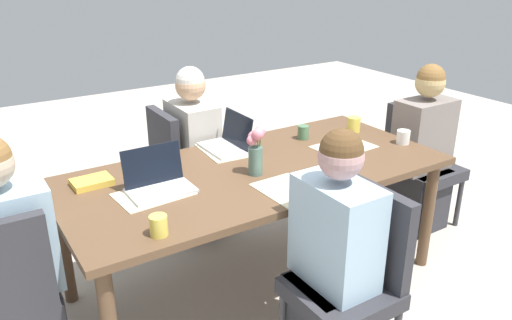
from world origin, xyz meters
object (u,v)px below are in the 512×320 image
laptop_head_left_right_near (158,182)px  chair_head_right_left_mid (417,157)px  dining_table (256,180)px  coffee_mug_centre_left (354,124)px  person_head_right_left_mid (420,158)px  book_red_cover (92,182)px  coffee_mug_near_left (159,226)px  person_far_left_near (194,162)px  coffee_mug_near_right (403,137)px  chair_far_left_near (181,165)px  person_head_left_right_near (13,277)px  chair_near_left_far (354,272)px  chair_head_left_right_near (2,295)px  person_near_left_far (334,266)px  flower_vase (256,148)px  coffee_mug_centre_right (303,132)px  laptop_far_left_near (228,142)px

laptop_head_left_right_near → chair_head_right_left_mid: bearing=0.8°
dining_table → coffee_mug_centre_left: bearing=11.5°
person_head_right_left_mid → book_red_cover: bearing=172.3°
coffee_mug_near_left → person_far_left_near: bearing=58.1°
laptop_head_left_right_near → coffee_mug_near_right: (1.57, -0.18, -0.00)m
chair_far_left_near → person_head_left_right_near: 1.47m
chair_near_left_far → coffee_mug_near_left: size_ratio=9.83×
coffee_mug_near_right → chair_head_left_right_near: bearing=178.3°
chair_near_left_far → book_red_cover: chair_near_left_far is taller
chair_head_left_right_near → dining_table: bearing=3.7°
person_near_left_far → flower_vase: bearing=90.9°
chair_head_right_left_mid → flower_vase: size_ratio=3.33×
coffee_mug_centre_left → dining_table: bearing=-168.5°
person_far_left_near → person_near_left_far: 1.49m
person_head_right_left_mid → flower_vase: bearing=-178.3°
chair_head_right_left_mid → chair_far_left_near: bearing=153.0°
chair_head_left_right_near → coffee_mug_near_left: bearing=-26.0°
person_head_right_left_mid → person_head_left_right_near: (-2.67, 0.01, 0.00)m
person_far_left_near → flower_vase: 0.91m
dining_table → person_near_left_far: 0.74m
chair_far_left_near → person_head_right_left_mid: bearing=-30.2°
coffee_mug_near_left → chair_head_left_right_near: bearing=154.0°
chair_far_left_near → coffee_mug_centre_right: (0.62, -0.58, 0.30)m
flower_vase → coffee_mug_near_left: (-0.70, -0.33, -0.10)m
chair_head_right_left_mid → laptop_far_left_near: size_ratio=2.81×
flower_vase → laptop_head_left_right_near: size_ratio=0.84×
chair_head_right_left_mid → laptop_head_left_right_near: bearing=-179.2°
person_head_right_left_mid → person_near_left_far: size_ratio=1.00×
coffee_mug_centre_left → book_red_cover: bearing=177.1°
laptop_far_left_near → laptop_head_left_right_near: same height
flower_vase → coffee_mug_near_right: size_ratio=3.15×
person_near_left_far → chair_head_left_right_near: (-1.33, 0.63, -0.03)m
dining_table → chair_head_left_right_near: bearing=-176.3°
coffee_mug_centre_right → book_red_cover: coffee_mug_centre_right is taller
person_near_left_far → coffee_mug_near_left: 0.83m
chair_head_right_left_mid → person_head_right_left_mid: size_ratio=0.75×
coffee_mug_centre_left → person_head_left_right_near: bearing=-174.9°
chair_near_left_far → coffee_mug_centre_right: size_ratio=10.12×
dining_table → laptop_head_left_right_near: bearing=177.8°
chair_near_left_far → book_red_cover: bearing=129.8°
chair_head_left_right_near → book_red_cover: size_ratio=4.50×
coffee_mug_centre_right → coffee_mug_centre_left: bearing=-9.6°
laptop_head_left_right_near → coffee_mug_centre_right: size_ratio=3.60×
person_head_right_left_mid → chair_near_left_far: bearing=-150.3°
chair_head_left_right_near → chair_far_left_near: bearing=35.9°
person_near_left_far → book_red_cover: size_ratio=5.97×
person_head_right_left_mid → laptop_head_left_right_near: size_ratio=3.73×
chair_head_right_left_mid → person_head_right_left_mid: 0.10m
person_near_left_far → book_red_cover: bearing=129.0°
flower_vase → coffee_mug_near_right: 1.05m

